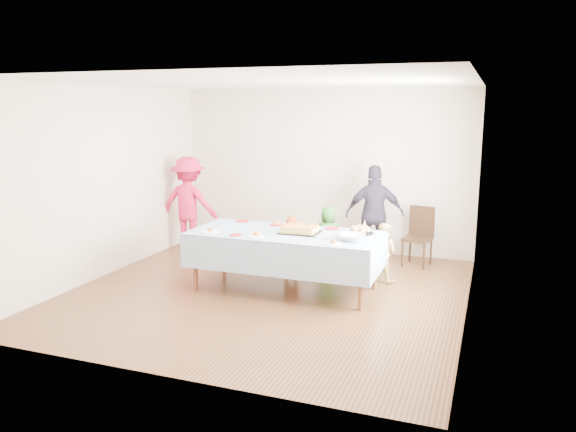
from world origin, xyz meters
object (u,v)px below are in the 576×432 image
party_table (285,237)px  birthday_cake (300,230)px  dining_chair (419,233)px  adult_left (189,204)px

party_table → birthday_cake: 0.21m
dining_chair → adult_left: 3.82m
dining_chair → adult_left: size_ratio=0.57×
party_table → dining_chair: dining_chair is taller
party_table → adult_left: size_ratio=1.58×
birthday_cake → dining_chair: bearing=53.7°
dining_chair → adult_left: bearing=-162.4°
party_table → dining_chair: size_ratio=2.76×
adult_left → party_table: bearing=143.5°
birthday_cake → adult_left: (-2.47, 1.40, -0.03)m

